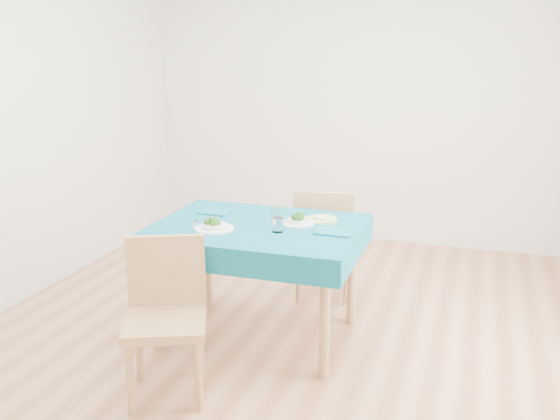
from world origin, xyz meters
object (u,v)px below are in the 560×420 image
(bowl_far, at_px, (298,219))
(chair_far, at_px, (325,227))
(chair_near, at_px, (164,304))
(side_plate, at_px, (322,219))
(table, at_px, (258,282))
(bowl_near, at_px, (214,224))

(bowl_far, bearing_deg, chair_far, 89.80)
(chair_near, distance_m, side_plate, 1.23)
(table, height_order, side_plate, side_plate)
(chair_near, bearing_deg, bowl_far, 40.12)
(chair_near, relative_size, chair_far, 0.99)
(bowl_near, height_order, bowl_far, bowl_near)
(chair_near, xyz_separation_m, bowl_far, (0.46, 0.92, 0.26))
(table, bearing_deg, bowl_near, -142.14)
(chair_far, bearing_deg, bowl_far, 80.35)
(table, xyz_separation_m, side_plate, (0.35, 0.24, 0.38))
(table, relative_size, chair_near, 1.20)
(table, xyz_separation_m, chair_far, (0.23, 0.81, 0.16))
(table, distance_m, chair_near, 0.86)
(table, bearing_deg, side_plate, 34.56)
(bowl_near, bearing_deg, chair_near, -90.48)
(chair_near, height_order, side_plate, chair_near)
(chair_far, distance_m, bowl_near, 1.12)
(bowl_near, bearing_deg, table, 37.86)
(table, relative_size, chair_far, 1.19)
(chair_far, height_order, bowl_far, chair_far)
(bowl_far, height_order, side_plate, bowl_far)
(bowl_near, distance_m, bowl_far, 0.53)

